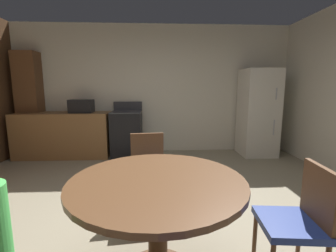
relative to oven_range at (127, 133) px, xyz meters
The scene contains 10 objects.
ground_plane 2.65m from the oven_range, 77.72° to the right, with size 14.00×14.00×0.00m, color gray.
wall_back 1.12m from the oven_range, 35.56° to the left, with size 6.09×0.12×2.70m, color silver.
kitchen_counter 1.27m from the oven_range, behind, with size 1.84×0.60×0.90m, color olive.
pantry_column 2.06m from the oven_range, behind, with size 0.44×0.36×2.10m, color brown.
oven_range is the anchor object (origin of this frame).
refrigerator 2.73m from the oven_range, ahead, with size 0.68×0.68×1.76m.
microwave 1.05m from the oven_range, behind, with size 0.44×0.32×0.26m, color black.
dining_table 3.23m from the oven_range, 79.05° to the right, with size 1.23×1.23×0.76m.
chair_east 3.63m from the oven_range, 63.93° to the right, with size 0.44×0.44×0.87m.
chair_north 2.24m from the oven_range, 76.84° to the right, with size 0.44×0.44×0.87m.
Camera 1 is at (0.06, -2.14, 1.38)m, focal length 24.68 mm.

